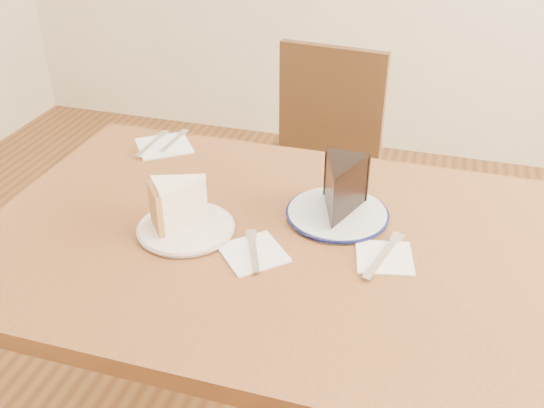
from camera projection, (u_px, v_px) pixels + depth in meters
The scene contains 13 objects.
table at pixel (272, 273), 1.29m from camera, with size 1.20×0.80×0.75m.
chair_far at pixel (316, 171), 2.03m from camera, with size 0.47×0.47×0.87m.
plate_cream at pixel (186, 228), 1.25m from camera, with size 0.19×0.19×0.01m, color white.
plate_navy at pixel (337, 214), 1.30m from camera, with size 0.21×0.21×0.01m, color silver.
carrot_cake at pixel (183, 204), 1.24m from camera, with size 0.07×0.10×0.09m, color beige, non-canonical shape.
chocolate_cake at pixel (340, 192), 1.26m from camera, with size 0.09×0.13×0.11m, color black, non-canonical shape.
napkin_cream at pixel (253, 253), 1.19m from camera, with size 0.11×0.11×0.00m, color white.
napkin_navy at pixel (384, 257), 1.17m from camera, with size 0.11×0.11×0.00m, color white.
napkin_spare at pixel (164, 146), 1.59m from camera, with size 0.13×0.13×0.00m, color white.
fork_cream at pixel (254, 251), 1.19m from camera, with size 0.01×0.14×0.00m, color silver.
knife_navy at pixel (383, 256), 1.17m from camera, with size 0.02×0.17×0.00m, color silver.
fork_spare at pixel (174, 141), 1.60m from camera, with size 0.01×0.14×0.00m, color silver.
knife_spare at pixel (152, 144), 1.59m from camera, with size 0.01×0.16×0.00m, color silver.
Camera 1 is at (0.29, -0.98, 1.46)m, focal length 40.00 mm.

